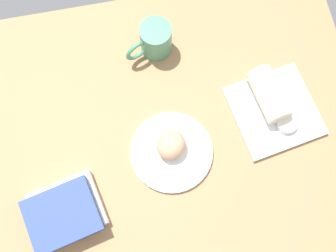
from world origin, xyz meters
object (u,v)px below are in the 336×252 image
object	(u,v)px
sauce_cup	(287,124)
coffee_mug	(155,40)
round_plate	(171,152)
breakfast_wrap	(269,95)
book_stack	(65,212)
square_plate	(274,111)
scone_pastry	(172,145)

from	to	relation	value
sauce_cup	coffee_mug	xyz separation A→B (cm)	(30.88, -30.10, 2.63)
round_plate	sauce_cup	size ratio (longest dim) A/B	4.08
sauce_cup	breakfast_wrap	world-z (taller)	breakfast_wrap
sauce_cup	book_stack	distance (cm)	63.04
coffee_mug	square_plate	bearing A→B (deg)	138.64
square_plate	sauce_cup	size ratio (longest dim) A/B	4.06
square_plate	breakfast_wrap	xyz separation A→B (cm)	(1.54, -3.69, 4.32)
square_plate	coffee_mug	xyz separation A→B (cm)	(28.95, -25.49, 4.55)
round_plate	breakfast_wrap	distance (cm)	30.61
square_plate	breakfast_wrap	world-z (taller)	breakfast_wrap
scone_pastry	coffee_mug	bearing A→B (deg)	-91.73
round_plate	sauce_cup	bearing A→B (deg)	-177.58
square_plate	scone_pastry	bearing A→B (deg)	9.37
square_plate	round_plate	bearing A→B (deg)	11.16
round_plate	scone_pastry	distance (cm)	4.04
breakfast_wrap	square_plate	bearing A→B (deg)	-77.47
scone_pastry	breakfast_wrap	distance (cm)	29.62
sauce_cup	round_plate	bearing A→B (deg)	2.42
scone_pastry	sauce_cup	xyz separation A→B (cm)	(-31.80, -0.32, -1.87)
book_stack	coffee_mug	bearing A→B (deg)	-126.22
coffee_mug	round_plate	bearing A→B (deg)	87.63
round_plate	coffee_mug	distance (cm)	31.83
round_plate	breakfast_wrap	size ratio (longest dim) A/B	1.51
scone_pastry	round_plate	bearing A→B (deg)	69.91
sauce_cup	coffee_mug	world-z (taller)	coffee_mug
breakfast_wrap	book_stack	distance (cm)	61.90
round_plate	coffee_mug	world-z (taller)	coffee_mug
scone_pastry	sauce_cup	bearing A→B (deg)	-179.42
round_plate	coffee_mug	size ratio (longest dim) A/B	1.62
scone_pastry	sauce_cup	size ratio (longest dim) A/B	1.48
square_plate	sauce_cup	bearing A→B (deg)	112.66
round_plate	scone_pastry	world-z (taller)	scone_pastry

